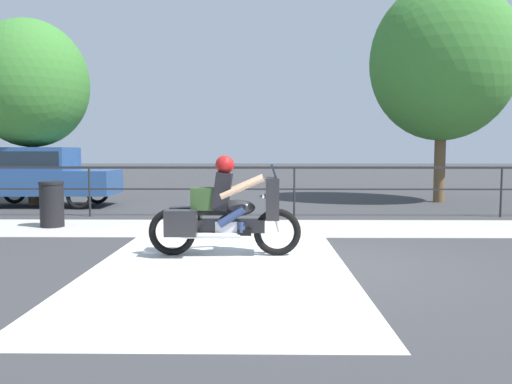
{
  "coord_description": "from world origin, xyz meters",
  "views": [
    {
      "loc": [
        -0.8,
        -7.07,
        1.62
      ],
      "look_at": [
        -0.9,
        1.17,
        0.95
      ],
      "focal_mm": 35.0,
      "sensor_mm": 36.0,
      "label": 1
    }
  ],
  "objects_px": {
    "tree_behind_sign": "(443,61)",
    "tree_behind_car": "(30,84)",
    "trash_bin": "(52,204)",
    "motorcycle": "(223,212)",
    "parked_car": "(41,173)"
  },
  "relations": [
    {
      "from": "motorcycle",
      "to": "tree_behind_sign",
      "type": "bearing_deg",
      "value": 55.91
    },
    {
      "from": "tree_behind_sign",
      "to": "tree_behind_car",
      "type": "bearing_deg",
      "value": -175.11
    },
    {
      "from": "motorcycle",
      "to": "tree_behind_sign",
      "type": "distance_m",
      "value": 11.07
    },
    {
      "from": "parked_car",
      "to": "trash_bin",
      "type": "xyz_separation_m",
      "value": [
        2.03,
        -4.05,
        -0.49
      ]
    },
    {
      "from": "motorcycle",
      "to": "tree_behind_sign",
      "type": "relative_size",
      "value": 0.34
    },
    {
      "from": "motorcycle",
      "to": "trash_bin",
      "type": "height_order",
      "value": "motorcycle"
    },
    {
      "from": "tree_behind_sign",
      "to": "tree_behind_car",
      "type": "relative_size",
      "value": 1.26
    },
    {
      "from": "trash_bin",
      "to": "tree_behind_sign",
      "type": "height_order",
      "value": "tree_behind_sign"
    },
    {
      "from": "tree_behind_car",
      "to": "trash_bin",
      "type": "bearing_deg",
      "value": -61.26
    },
    {
      "from": "motorcycle",
      "to": "tree_behind_car",
      "type": "bearing_deg",
      "value": 133.96
    },
    {
      "from": "trash_bin",
      "to": "tree_behind_car",
      "type": "relative_size",
      "value": 0.18
    },
    {
      "from": "tree_behind_car",
      "to": "tree_behind_sign",
      "type": "bearing_deg",
      "value": 4.89
    },
    {
      "from": "trash_bin",
      "to": "tree_behind_sign",
      "type": "relative_size",
      "value": 0.14
    },
    {
      "from": "parked_car",
      "to": "tree_behind_car",
      "type": "xyz_separation_m",
      "value": [
        -0.37,
        0.32,
        2.63
      ]
    },
    {
      "from": "tree_behind_sign",
      "to": "tree_behind_car",
      "type": "height_order",
      "value": "tree_behind_sign"
    }
  ]
}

